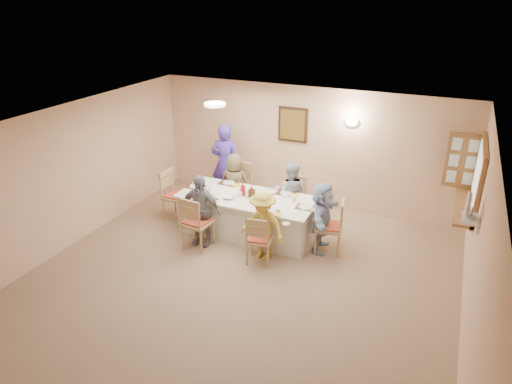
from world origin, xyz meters
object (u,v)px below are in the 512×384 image
at_px(chair_right_end, 329,226).
at_px(diner_front_right, 263,226).
at_px(chair_left_end, 177,195).
at_px(chair_front_left, 197,221).
at_px(serving_hatch, 479,178).
at_px(chair_back_left, 238,188).
at_px(chair_front_right, 260,238).
at_px(diner_back_right, 291,194).
at_px(caregiver, 225,163).
at_px(diner_front_left, 200,210).
at_px(dining_table, 248,215).
at_px(desk_fan, 470,208).
at_px(condiment_ketchup, 243,189).
at_px(chair_back_right, 293,200).
at_px(diner_back_left, 235,184).
at_px(diner_right_end, 322,217).

height_order(chair_right_end, diner_front_right, diner_front_right).
distance_m(chair_left_end, diner_front_right, 2.26).
bearing_deg(chair_front_left, chair_right_end, -155.50).
relative_size(serving_hatch, chair_back_left, 1.47).
bearing_deg(serving_hatch, chair_front_right, -155.07).
xyz_separation_m(diner_back_right, caregiver, (-1.65, 0.47, 0.21)).
height_order(chair_front_left, diner_front_right, diner_front_right).
bearing_deg(serving_hatch, caregiver, 174.13).
relative_size(diner_back_right, diner_front_left, 0.96).
height_order(serving_hatch, chair_front_right, serving_hatch).
bearing_deg(dining_table, serving_hatch, 9.98).
height_order(serving_hatch, chair_back_left, serving_hatch).
distance_m(desk_fan, chair_left_end, 5.33).
distance_m(diner_front_right, condiment_ketchup, 1.02).
bearing_deg(dining_table, condiment_ketchup, 172.31).
bearing_deg(chair_front_left, caregiver, -72.91).
distance_m(chair_back_right, diner_front_right, 1.49).
height_order(dining_table, diner_front_right, diner_front_right).
bearing_deg(dining_table, chair_front_left, -126.87).
xyz_separation_m(diner_back_left, diner_front_left, (0.00, -1.36, 0.03)).
relative_size(chair_back_right, diner_front_right, 0.74).
relative_size(dining_table, chair_back_right, 2.75).
height_order(serving_hatch, diner_right_end, serving_hatch).
bearing_deg(chair_right_end, diner_back_left, -118.27).
bearing_deg(chair_back_right, diner_back_right, -85.99).
relative_size(desk_fan, diner_back_left, 0.23).
xyz_separation_m(desk_fan, chair_back_right, (-3.03, 1.49, -1.09)).
distance_m(chair_left_end, diner_back_left, 1.18).
relative_size(chair_front_left, diner_right_end, 0.79).
distance_m(dining_table, chair_back_left, 1.01).
distance_m(desk_fan, dining_table, 3.87).
distance_m(dining_table, chair_back_right, 1.00).
bearing_deg(dining_table, diner_front_right, -48.58).
bearing_deg(chair_left_end, dining_table, -88.97).
bearing_deg(chair_right_end, chair_front_right, -60.62).
relative_size(diner_front_left, caregiver, 0.78).
xyz_separation_m(chair_back_right, condiment_ketchup, (-0.70, -0.79, 0.43)).
bearing_deg(caregiver, chair_front_right, 117.10).
relative_size(chair_back_right, condiment_ketchup, 3.53).
bearing_deg(chair_right_end, dining_table, -100.72).
bearing_deg(diner_right_end, diner_front_left, 104.73).
distance_m(serving_hatch, diner_back_right, 3.25).
distance_m(chair_front_left, diner_back_right, 1.91).
bearing_deg(desk_fan, chair_back_right, 153.75).
bearing_deg(chair_back_right, serving_hatch, 1.41).
bearing_deg(caregiver, dining_table, 119.26).
xyz_separation_m(chair_left_end, chair_right_end, (3.10, 0.00, -0.01)).
bearing_deg(serving_hatch, diner_front_right, -156.90).
distance_m(dining_table, condiment_ketchup, 0.52).
bearing_deg(chair_left_end, serving_hatch, -81.88).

